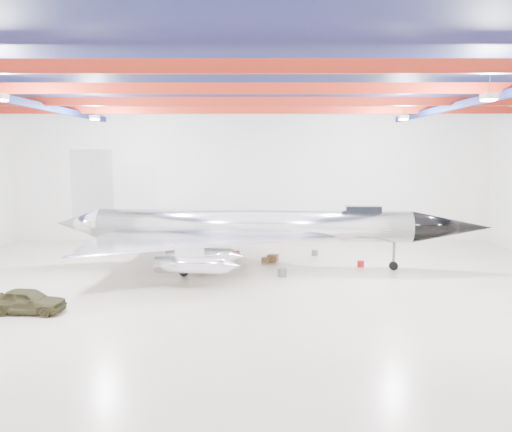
{
  "coord_description": "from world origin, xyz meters",
  "views": [
    {
      "loc": [
        0.56,
        -26.79,
        7.43
      ],
      "look_at": [
        0.47,
        2.0,
        3.76
      ],
      "focal_mm": 35.0,
      "sensor_mm": 36.0,
      "label": 1
    }
  ],
  "objects": [
    {
      "name": "floor",
      "position": [
        0.0,
        0.0,
        0.0
      ],
      "size": [
        40.0,
        40.0,
        0.0
      ],
      "primitive_type": "plane",
      "color": "#C3B59B",
      "rests_on": "ground"
    },
    {
      "name": "wall_back",
      "position": [
        0.0,
        15.0,
        5.5
      ],
      "size": [
        40.0,
        0.0,
        40.0
      ],
      "primitive_type": "plane",
      "rotation": [
        1.57,
        0.0,
        0.0
      ],
      "color": "silver",
      "rests_on": "floor"
    },
    {
      "name": "ceiling",
      "position": [
        0.0,
        0.0,
        11.0
      ],
      "size": [
        40.0,
        40.0,
        0.0
      ],
      "primitive_type": "plane",
      "rotation": [
        3.14,
        0.0,
        0.0
      ],
      "color": "#0A0F38",
      "rests_on": "wall_back"
    },
    {
      "name": "ceiling_structure",
      "position": [
        0.0,
        0.0,
        10.32
      ],
      "size": [
        39.5,
        29.5,
        1.08
      ],
      "color": "maroon",
      "rests_on": "ceiling"
    },
    {
      "name": "jet_aircraft",
      "position": [
        0.2,
        4.86,
        2.5
      ],
      "size": [
        28.01,
        16.97,
        7.63
      ],
      "rotation": [
        0.0,
        0.0,
        -0.07
      ],
      "color": "silver",
      "rests_on": "floor"
    },
    {
      "name": "jeep",
      "position": [
        -10.14,
        -4.34,
        0.59
      ],
      "size": [
        3.55,
        1.66,
        1.17
      ],
      "primitive_type": "imported",
      "rotation": [
        0.0,
        0.0,
        1.49
      ],
      "color": "#312F18",
      "rests_on": "floor"
    },
    {
      "name": "crate_ply",
      "position": [
        -3.15,
        4.75,
        0.18
      ],
      "size": [
        0.51,
        0.41,
        0.35
      ],
      "primitive_type": "cube",
      "rotation": [
        0.0,
        0.0,
        -0.01
      ],
      "color": "olive",
      "rests_on": "floor"
    },
    {
      "name": "toolbox_red",
      "position": [
        -1.02,
        8.72,
        0.17
      ],
      "size": [
        0.58,
        0.52,
        0.34
      ],
      "primitive_type": "cube",
      "rotation": [
        0.0,
        0.0,
        0.3
      ],
      "color": "#A91110",
      "rests_on": "floor"
    },
    {
      "name": "engine_drum",
      "position": [
        2.05,
        2.61,
        0.24
      ],
      "size": [
        0.69,
        0.69,
        0.48
      ],
      "primitive_type": "cylinder",
      "rotation": [
        0.0,
        0.0,
        -0.41
      ],
      "color": "#59595B",
      "rests_on": "floor"
    },
    {
      "name": "parts_bin",
      "position": [
        1.62,
        6.77,
        0.24
      ],
      "size": [
        0.83,
        0.76,
        0.48
      ],
      "primitive_type": "cube",
      "rotation": [
        0.0,
        0.0,
        -0.39
      ],
      "color": "olive",
      "rests_on": "floor"
    },
    {
      "name": "tool_chest",
      "position": [
        7.31,
        5.19,
        0.2
      ],
      "size": [
        0.47,
        0.47,
        0.4
      ],
      "primitive_type": "cylinder",
      "rotation": [
        0.0,
        0.0,
        -0.06
      ],
      "color": "#A91110",
      "rests_on": "floor"
    },
    {
      "name": "oil_barrel",
      "position": [
        1.09,
        6.52,
        0.17
      ],
      "size": [
        0.57,
        0.49,
        0.35
      ],
      "primitive_type": "cube",
      "rotation": [
        0.0,
        0.0,
        -0.22
      ],
      "color": "olive",
      "rests_on": "floor"
    },
    {
      "name": "spares_box",
      "position": [
        4.71,
        8.74,
        0.21
      ],
      "size": [
        0.56,
        0.56,
        0.41
      ],
      "primitive_type": "cylinder",
      "rotation": [
        0.0,
        0.0,
        0.24
      ],
      "color": "#59595B",
      "rests_on": "floor"
    }
  ]
}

